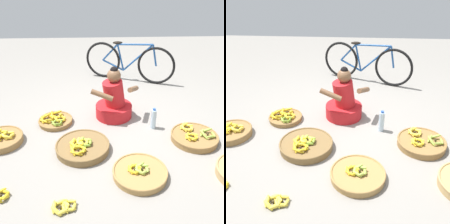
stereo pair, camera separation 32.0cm
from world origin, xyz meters
TOP-DOWN VIEW (x-y plane):
  - ground_plane at (0.00, 0.00)m, footprint 10.00×10.00m
  - vendor_woman_front at (0.05, 0.30)m, footprint 0.69×0.52m
  - bicycle_leaning at (0.39, 1.64)m, footprint 1.60×0.67m
  - banana_basket_front_right at (1.03, -0.35)m, footprint 0.59×0.59m
  - banana_basket_mid_right at (0.26, -0.95)m, footprint 0.58×0.58m
  - banana_basket_back_left at (-1.37, -0.29)m, footprint 0.53×0.53m
  - banana_basket_front_center at (-0.36, -0.49)m, footprint 0.64×0.64m
  - banana_basket_front_left at (-0.77, 0.14)m, footprint 0.47×0.47m
  - loose_bananas_mid_left at (-0.49, -1.34)m, footprint 0.25×0.20m
  - loose_bananas_back_center at (-1.10, -1.19)m, footprint 0.19×0.19m
  - water_bottle at (0.56, -0.04)m, footprint 0.07×0.07m

SIDE VIEW (x-z plane):
  - ground_plane at x=0.00m, z-range 0.00..0.00m
  - loose_bananas_mid_left at x=-0.49m, z-range -0.01..0.07m
  - loose_bananas_back_center at x=-1.10m, z-range -0.01..0.07m
  - banana_basket_front_left at x=-0.77m, z-range -0.02..0.11m
  - banana_basket_mid_right at x=0.26m, z-range -0.02..0.12m
  - banana_basket_front_right at x=1.03m, z-range -0.03..0.13m
  - banana_basket_back_left at x=-1.37m, z-range -0.02..0.13m
  - banana_basket_front_center at x=-0.36m, z-range -0.02..0.14m
  - water_bottle at x=0.56m, z-range -0.01..0.29m
  - vendor_woman_front at x=0.05m, z-range -0.14..0.62m
  - bicycle_leaning at x=0.39m, z-range -0.01..0.73m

